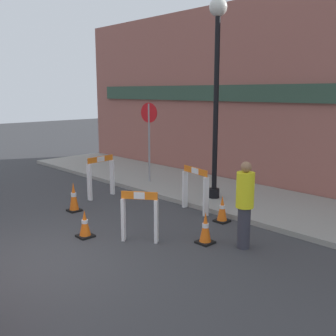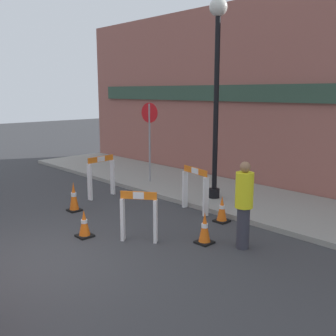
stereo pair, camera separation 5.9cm
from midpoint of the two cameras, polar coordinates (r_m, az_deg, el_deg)
The scene contains 13 objects.
ground_plane at distance 7.04m, azimuth -20.09°, elevation -13.56°, with size 60.00×60.00×0.00m, color #38383A.
sidewalk_slab at distance 10.67m, azimuth 10.89°, elevation -4.34°, with size 18.00×2.97×0.11m.
storefront_facade at distance 11.60m, azimuth 15.99°, elevation 10.14°, with size 18.00×0.22×5.50m.
streetlamp_post at distance 10.05m, azimuth 7.27°, elevation 13.55°, with size 0.44×0.44×4.94m.
stop_sign at distance 11.97m, azimuth -2.55°, elevation 5.63°, with size 0.59×0.14×2.41m.
barricade_0 at distance 10.83m, azimuth -9.50°, elevation -1.04°, with size 0.23×0.88×1.13m.
barricade_1 at distance 7.58m, azimuth -4.02°, elevation -6.87°, with size 0.65×0.53×0.99m.
barricade_2 at distance 9.43m, azimuth 4.12°, elevation -2.89°, with size 0.90×0.29×1.08m.
traffic_cone_0 at distance 8.04m, azimuth -11.85°, elevation -7.97°, with size 0.30×0.30×0.55m.
traffic_cone_1 at distance 8.82m, azimuth 8.02°, elevation -5.97°, with size 0.30×0.30×0.60m.
traffic_cone_2 at distance 7.57m, azimuth 5.56°, elevation -8.73°, with size 0.30×0.30×0.62m.
traffic_cone_3 at distance 9.76m, azimuth -13.34°, elevation -4.12°, with size 0.30×0.30×0.72m.
person_worker at distance 7.28m, azimuth 11.19°, elevation -4.92°, with size 0.36×0.36×1.63m.
Camera 2 is at (6.00, -2.37, 2.85)m, focal length 42.00 mm.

